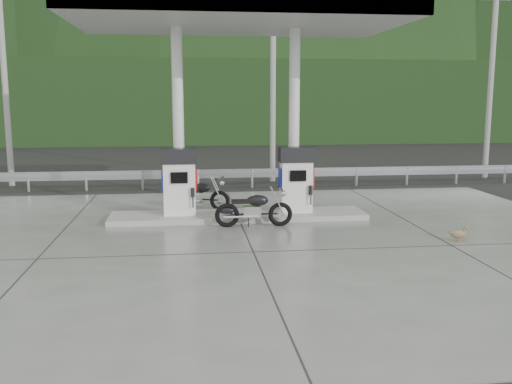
{
  "coord_description": "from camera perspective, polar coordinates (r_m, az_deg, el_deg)",
  "views": [
    {
      "loc": [
        -1.38,
        -12.83,
        3.3
      ],
      "look_at": [
        0.3,
        1.0,
        1.0
      ],
      "focal_mm": 40.0,
      "sensor_mm": 36.0,
      "label": 1
    }
  ],
  "objects": [
    {
      "name": "guardrail",
      "position": [
        21.04,
        -3.12,
        2.29
      ],
      "size": [
        26.0,
        0.16,
        1.42
      ],
      "primitive_type": null,
      "color": "#989B9F",
      "rests_on": "ground"
    },
    {
      "name": "utility_pole_b",
      "position": [
        22.6,
        1.71,
        11.15
      ],
      "size": [
        0.22,
        0.22,
        8.0
      ],
      "primitive_type": "cylinder",
      "color": "gray",
      "rests_on": "ground"
    },
    {
      "name": "canopy_column_left",
      "position": [
        15.75,
        -7.78,
        7.0
      ],
      "size": [
        0.3,
        0.3,
        5.0
      ],
      "primitive_type": "cylinder",
      "color": "white",
      "rests_on": "pump_island"
    },
    {
      "name": "canopy_column_right",
      "position": [
        16.03,
        3.83,
        7.1
      ],
      "size": [
        0.3,
        0.3,
        5.0
      ],
      "primitive_type": "cylinder",
      "color": "white",
      "rests_on": "pump_island"
    },
    {
      "name": "tree_band",
      "position": [
        42.86,
        -5.15,
        8.94
      ],
      "size": [
        80.0,
        6.0,
        6.0
      ],
      "primitive_type": "cube",
      "color": "black",
      "rests_on": "ground"
    },
    {
      "name": "motorcycle_left",
      "position": [
        14.68,
        -0.22,
        -1.76
      ],
      "size": [
        1.89,
        0.64,
        0.89
      ],
      "primitive_type": null,
      "rotation": [
        0.0,
        0.0,
        -0.03
      ],
      "color": "black",
      "rests_on": "forecourt_apron"
    },
    {
      "name": "gas_pump_left",
      "position": [
        15.5,
        -7.67,
        1.01
      ],
      "size": [
        0.95,
        0.55,
        1.8
      ],
      "primitive_type": null,
      "color": "white",
      "rests_on": "pump_island"
    },
    {
      "name": "ground",
      "position": [
        13.32,
        -0.76,
        -4.97
      ],
      "size": [
        160.0,
        160.0,
        0.0
      ],
      "primitive_type": "plane",
      "color": "black",
      "rests_on": "ground"
    },
    {
      "name": "gas_pump_right",
      "position": [
        15.78,
        4.03,
        1.23
      ],
      "size": [
        0.95,
        0.55,
        1.8
      ],
      "primitive_type": null,
      "color": "white",
      "rests_on": "pump_island"
    },
    {
      "name": "motorcycle_right",
      "position": [
        16.98,
        -5.76,
        -0.32
      ],
      "size": [
        1.9,
        1.28,
        0.87
      ],
      "primitive_type": null,
      "rotation": [
        0.0,
        0.0,
        -0.43
      ],
      "color": "black",
      "rests_on": "forecourt_apron"
    },
    {
      "name": "utility_pole_a",
      "position": [
        23.3,
        -23.84,
        10.31
      ],
      "size": [
        0.22,
        0.22,
        8.0
      ],
      "primitive_type": "cylinder",
      "color": "gray",
      "rests_on": "ground"
    },
    {
      "name": "road",
      "position": [
        24.6,
        -3.65,
        1.65
      ],
      "size": [
        60.0,
        7.0,
        0.01
      ],
      "primitive_type": "cube",
      "color": "black",
      "rests_on": "ground"
    },
    {
      "name": "pump_island",
      "position": [
        15.73,
        -1.75,
        -2.39
      ],
      "size": [
        7.0,
        1.4,
        0.15
      ],
      "primitive_type": "cube",
      "color": "#A19E96",
      "rests_on": "forecourt_apron"
    },
    {
      "name": "forecourt_apron",
      "position": [
        13.32,
        -0.76,
        -4.93
      ],
      "size": [
        18.0,
        14.0,
        0.02
      ],
      "primitive_type": "cube",
      "color": "slate",
      "rests_on": "ground"
    },
    {
      "name": "forested_hills",
      "position": [
        72.92,
        -5.89,
        6.74
      ],
      "size": [
        100.0,
        40.0,
        140.0
      ],
      "primitive_type": null,
      "color": "black",
      "rests_on": "ground"
    },
    {
      "name": "duck",
      "position": [
        14.04,
        19.56,
        -4.03
      ],
      "size": [
        0.45,
        0.17,
        0.32
      ],
      "primitive_type": null,
      "rotation": [
        0.0,
        0.0,
        -0.11
      ],
      "color": "brown",
      "rests_on": "forecourt_apron"
    },
    {
      "name": "canopy_roof",
      "position": [
        15.53,
        -1.85,
        17.03
      ],
      "size": [
        8.5,
        5.0,
        0.4
      ],
      "primitive_type": "cube",
      "color": "beige",
      "rests_on": "canopy_column_left"
    },
    {
      "name": "utility_pole_c",
      "position": [
        25.55,
        22.44,
        10.25
      ],
      "size": [
        0.22,
        0.22,
        8.0
      ],
      "primitive_type": "cylinder",
      "color": "gray",
      "rests_on": "ground"
    }
  ]
}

